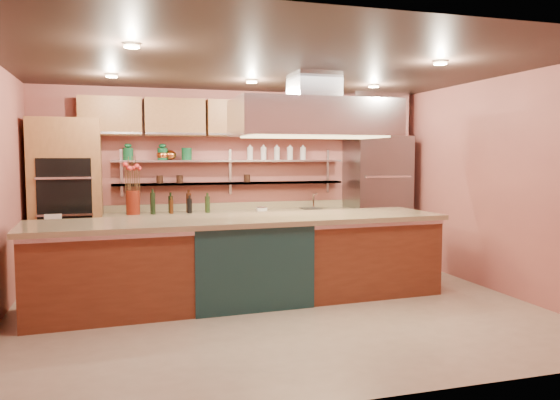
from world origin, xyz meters
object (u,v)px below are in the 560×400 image
object	(u,v)px
refrigerator	(377,200)
island	(244,259)
kitchen_scale	(262,208)
copper_kettle	(170,155)
flower_vase	(133,202)
green_canister	(187,154)

from	to	relation	value
refrigerator	island	bearing A→B (deg)	-146.98
refrigerator	kitchen_scale	bearing A→B (deg)	179.71
island	copper_kettle	bearing A→B (deg)	106.91
island	kitchen_scale	xyz separation A→B (m)	(0.67, 1.73, 0.46)
island	copper_kettle	distance (m)	2.43
kitchen_scale	copper_kettle	world-z (taller)	copper_kettle
flower_vase	copper_kettle	xyz separation A→B (m)	(0.56, 0.22, 0.69)
refrigerator	green_canister	world-z (taller)	refrigerator
refrigerator	kitchen_scale	world-z (taller)	refrigerator
island	flower_vase	bearing A→B (deg)	123.33
refrigerator	green_canister	distance (m)	3.19
flower_vase	island	bearing A→B (deg)	-54.03
refrigerator	island	distance (m)	3.20
island	green_canister	distance (m)	2.38
flower_vase	green_canister	xyz separation A→B (m)	(0.81, 0.22, 0.70)
kitchen_scale	green_canister	world-z (taller)	green_canister
island	kitchen_scale	world-z (taller)	island
kitchen_scale	copper_kettle	xyz separation A→B (m)	(-1.37, 0.22, 0.82)
island	flower_vase	world-z (taller)	flower_vase
green_canister	kitchen_scale	bearing A→B (deg)	-11.13
island	flower_vase	distance (m)	2.22
island	kitchen_scale	bearing A→B (deg)	66.07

